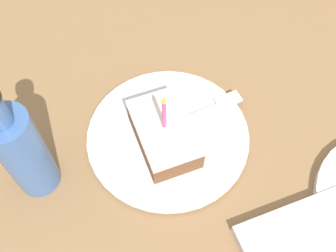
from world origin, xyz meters
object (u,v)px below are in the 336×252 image
Objects in this scene: fork at (203,113)px; cake_slice at (164,134)px; plate at (168,136)px; bottle at (22,151)px.

cake_slice is at bearing 19.79° from fork.
plate is at bearing -131.08° from cake_slice.
bottle is at bearing -4.36° from cake_slice.
fork is at bearing -166.48° from plate.
bottle is (0.28, 0.01, 0.08)m from fork.
bottle is at bearing 2.70° from fork.
cake_slice is (0.01, 0.01, 0.03)m from plate.
fork is 0.77× the size of bottle.
bottle is (0.21, -0.00, 0.08)m from plate.
bottle is at bearing -0.91° from plate.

